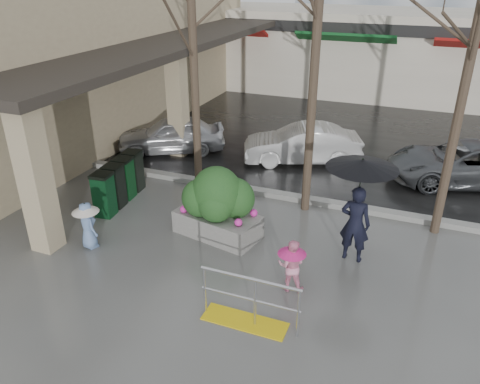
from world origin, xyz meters
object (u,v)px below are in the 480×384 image
Objects in this scene: planter at (218,203)px; car_b at (302,144)px; tree_mideast at (477,25)px; woman at (358,198)px; handrail at (248,306)px; car_c at (466,163)px; news_boxes at (120,182)px; tree_midwest at (319,2)px; tree_west at (191,5)px; car_a at (171,135)px; child_pink at (291,263)px; child_blue at (87,221)px.

car_b is at bearing 82.95° from planter.
tree_mideast is 2.67× the size of woman.
planter is at bearing 123.64° from handrail.
car_c is (5.67, 5.57, -0.22)m from planter.
news_boxes is 6.13m from car_b.
woman is (1.58, -1.96, -3.71)m from tree_midwest.
tree_mideast reaches higher than car_b.
tree_west is (-3.36, 4.80, 4.71)m from handrail.
tree_midwest is 7.59m from car_a.
handrail is at bearing -88.09° from tree_midwest.
car_c is (4.03, 3.47, -4.60)m from tree_midwest.
tree_midwest is at bearing -90.34° from child_pink.
woman is 1.11× the size of planter.
handrail is at bearing -55.01° from tree_west.
tree_mideast is at bearing 23.05° from planter.
tree_mideast is (6.50, 0.00, -0.22)m from tree_west.
planter is 7.95m from car_c.
handrail is 8.13m from car_b.
car_a is at bearing 92.35° from news_boxes.
tree_west reaches higher than car_c.
child_blue is 0.30× the size of car_b.
car_c is (7.23, 3.47, -4.45)m from tree_west.
car_b is at bearing 106.73° from tree_midwest.
planter is 3.32m from news_boxes.
car_c is at bearing 44.50° from planter.
tree_midwest reaches higher than woman.
tree_midwest reaches higher than news_boxes.
woman is 2.13× the size of child_blue.
car_a is (-2.29, 2.50, -4.45)m from tree_west.
woman is at bearing -51.26° from tree_midwest.
car_b is at bearing 70.44° from car_a.
car_a is at bearing -102.60° from car_b.
car_b is at bearing -104.88° from car_c.
tree_mideast is 4.24m from woman.
tree_mideast is 6.13m from child_pink.
handrail is at bearing 8.84° from car_a.
handrail is 7.52m from tree_west.
planter is at bearing -53.33° from tree_west.
child_blue is 0.52× the size of planter.
planter is 5.39m from car_b.
child_pink is at bearing -26.72° from news_boxes.
news_boxes is at bearing -163.25° from tree_midwest.
news_boxes is at bearing 169.06° from planter.
car_a is (-5.49, 2.50, -4.60)m from tree_midwest.
car_a is (-1.29, 6.22, -0.04)m from child_blue.
handrail is 1.37m from child_pink.
woman is at bearing -131.29° from tree_mideast.
child_blue is at bearing -153.62° from tree_mideast.
car_b is at bearing -88.37° from child_blue.
tree_mideast is (3.30, -0.00, -0.37)m from tree_midwest.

